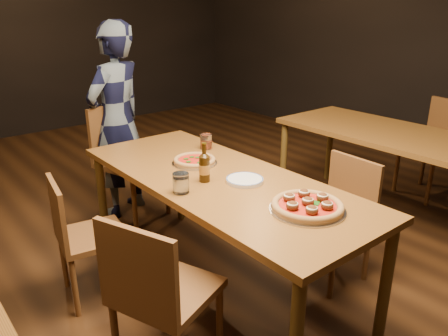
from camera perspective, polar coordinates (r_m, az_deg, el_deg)
ground at (r=2.93m, az=-0.64°, el=-14.92°), size 9.00×9.00×0.00m
table_main at (r=2.60m, az=-0.70°, el=-2.63°), size 0.80×2.00×0.75m
table_right at (r=3.74m, az=22.19°, el=3.08°), size 0.80×2.00×0.75m
chair_main_nw at (r=2.14m, az=-7.46°, el=-15.42°), size 0.54×0.54×0.90m
chair_main_sw at (r=2.76m, az=-16.79°, el=-8.37°), size 0.44×0.44×0.81m
chair_main_e at (r=2.88m, az=13.96°, el=-6.57°), size 0.41×0.41×0.84m
chair_end at (r=3.67m, az=-11.91°, el=0.82°), size 0.57×0.57×0.99m
chair_nbr_right at (r=4.47m, az=25.39°, el=2.43°), size 0.52×0.52×0.94m
pizza_meatball at (r=2.19m, az=10.85°, el=-4.83°), size 0.38×0.38×0.07m
pizza_margherita at (r=2.80m, az=-3.86°, el=0.98°), size 0.29×0.29×0.04m
plate_stack at (r=2.50m, az=2.72°, el=-1.59°), size 0.21×0.21×0.02m
beer_bottle at (r=2.48m, az=-2.58°, el=-0.01°), size 0.06×0.06×0.22m
water_glass at (r=2.35m, az=-5.64°, el=-1.96°), size 0.09×0.09×0.11m
amber_glass at (r=3.07m, az=-2.37°, el=3.48°), size 0.08×0.08×0.10m
diner at (r=3.71m, az=-13.78°, el=5.86°), size 0.69×0.57×1.60m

